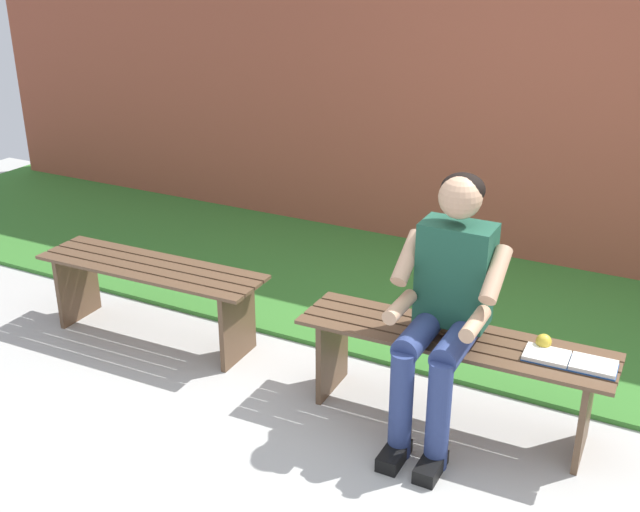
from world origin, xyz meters
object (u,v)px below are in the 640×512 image
object	(u,v)px
apple	(544,342)
book_open	(570,361)
person_seated	(446,300)
bench_near	(452,359)
bench_far	(152,285)

from	to	relation	value
apple	book_open	xyz separation A→B (m)	(-0.14, 0.08, -0.03)
person_seated	apple	xyz separation A→B (m)	(-0.43, -0.18, -0.20)
bench_near	book_open	bearing A→B (deg)	-179.47
apple	book_open	size ratio (longest dim) A/B	0.18
bench_near	bench_far	distance (m)	1.86
bench_near	book_open	world-z (taller)	book_open
apple	book_open	bearing A→B (deg)	151.20
person_seated	bench_far	bearing A→B (deg)	-3.20
bench_far	book_open	bearing A→B (deg)	-179.88
person_seated	book_open	bearing A→B (deg)	-169.22
bench_near	apple	world-z (taller)	apple
bench_near	apple	size ratio (longest dim) A/B	20.90
bench_far	apple	distance (m)	2.28
person_seated	bench_near	bearing A→B (deg)	-101.21
apple	bench_far	bearing A→B (deg)	2.02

